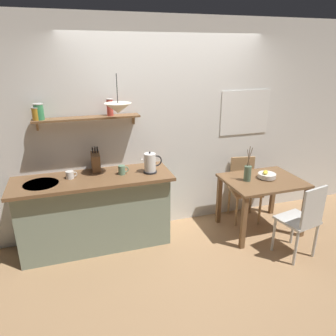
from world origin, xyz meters
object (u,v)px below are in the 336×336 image
at_px(coffee_mug_spare, 122,170).
at_px(pendant_lamp, 118,108).
at_px(electric_kettle, 150,163).
at_px(dining_chair_far, 244,185).
at_px(twig_vase, 248,173).
at_px(knife_block, 96,162).
at_px(coffee_mug_by_sink, 70,175).
at_px(dining_chair_near, 303,218).
at_px(fruit_bowl, 267,175).
at_px(dining_table, 262,188).

relative_size(coffee_mug_spare, pendant_lamp, 0.30).
bearing_deg(coffee_mug_spare, pendant_lamp, -103.36).
bearing_deg(electric_kettle, dining_chair_far, 6.86).
xyz_separation_m(twig_vase, electric_kettle, (-1.23, 0.18, 0.21)).
relative_size(knife_block, coffee_mug_spare, 2.66).
distance_m(dining_chair_far, knife_block, 2.11).
distance_m(dining_chair_far, coffee_mug_by_sink, 2.38).
relative_size(dining_chair_near, fruit_bowl, 4.05).
xyz_separation_m(dining_chair_near, knife_block, (-2.16, 1.11, 0.54)).
distance_m(fruit_bowl, knife_block, 2.18).
bearing_deg(dining_chair_near, fruit_bowl, 92.19).
bearing_deg(pendant_lamp, coffee_mug_spare, 76.64).
distance_m(dining_table, twig_vase, 0.31).
xyz_separation_m(dining_table, dining_chair_far, (-0.03, 0.38, -0.12)).
height_order(dining_chair_far, electric_kettle, electric_kettle).
relative_size(dining_chair_near, knife_block, 2.80).
xyz_separation_m(electric_kettle, pendant_lamp, (-0.35, -0.04, 0.68)).
height_order(fruit_bowl, pendant_lamp, pendant_lamp).
bearing_deg(dining_table, electric_kettle, 171.65).
distance_m(dining_chair_near, electric_kettle, 1.86).
bearing_deg(pendant_lamp, coffee_mug_by_sink, 166.43).
height_order(dining_chair_near, dining_chair_far, dining_chair_near).
height_order(knife_block, coffee_mug_spare, knife_block).
height_order(electric_kettle, pendant_lamp, pendant_lamp).
relative_size(dining_chair_near, coffee_mug_by_sink, 7.18).
bearing_deg(twig_vase, electric_kettle, 171.48).
bearing_deg(coffee_mug_spare, dining_chair_near, -26.83).
bearing_deg(knife_block, fruit_bowl, -10.56).
bearing_deg(twig_vase, dining_table, -7.38).
bearing_deg(electric_kettle, dining_table, -8.35).
height_order(fruit_bowl, coffee_mug_spare, coffee_mug_spare).
relative_size(dining_chair_near, electric_kettle, 3.54).
bearing_deg(twig_vase, coffee_mug_spare, 171.77).
bearing_deg(knife_block, coffee_mug_by_sink, -161.52).
xyz_separation_m(dining_chair_near, pendant_lamp, (-1.89, 0.87, 1.20)).
distance_m(dining_table, coffee_mug_spare, 1.83).
xyz_separation_m(dining_chair_near, coffee_mug_by_sink, (-2.46, 1.01, 0.45)).
xyz_separation_m(twig_vase, pendant_lamp, (-1.58, 0.15, 0.88)).
distance_m(fruit_bowl, coffee_mug_spare, 1.87).
relative_size(fruit_bowl, twig_vase, 0.50).
relative_size(dining_chair_near, twig_vase, 2.01).
distance_m(coffee_mug_by_sink, pendant_lamp, 0.95).
height_order(dining_table, coffee_mug_spare, coffee_mug_spare).
bearing_deg(electric_kettle, knife_block, 161.84).
xyz_separation_m(fruit_bowl, knife_block, (-2.13, 0.40, 0.28)).
xyz_separation_m(dining_chair_near, coffee_mug_spare, (-1.87, 0.95, 0.46)).
distance_m(dining_chair_near, coffee_mug_spare, 2.15).
distance_m(fruit_bowl, electric_kettle, 1.55).
relative_size(dining_chair_near, pendant_lamp, 2.25).
xyz_separation_m(dining_table, electric_kettle, (-1.45, 0.21, 0.42)).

